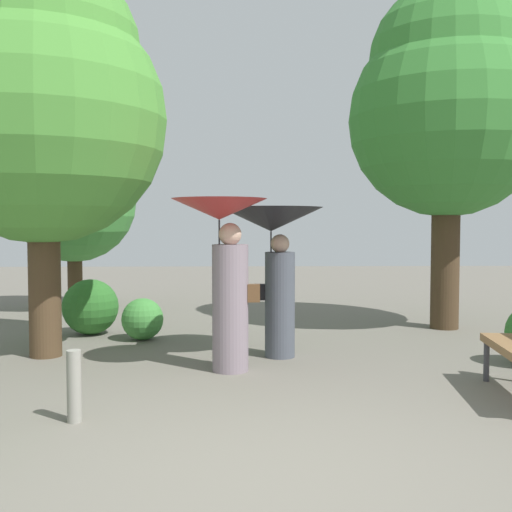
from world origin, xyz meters
The scene contains 9 objects.
ground_plane centered at (0.00, 0.00, 0.00)m, with size 40.00×40.00×0.00m, color #6B665B.
person_left centered at (-0.36, 2.89, 1.31)m, with size 1.07×1.07×1.94m.
person_right centered at (0.22, 3.60, 1.43)m, with size 1.29×1.29×1.86m.
tree_near_left centered at (-2.63, 3.70, 3.19)m, with size 3.07×3.07×4.96m.
tree_near_right centered at (3.06, 5.59, 3.58)m, with size 3.08×3.08×5.42m.
tree_mid_left centered at (-3.39, 7.89, 2.30)m, with size 2.38×2.38×3.63m.
bush_behind_bench centered at (-2.44, 5.20, 0.42)m, with size 0.83×0.83×0.83m, color #2D6B28.
bush_far_side centered at (-1.59, 4.75, 0.30)m, with size 0.60×0.60×0.60m, color #428C3D.
path_marker_post centered at (-1.58, 1.14, 0.30)m, with size 0.12×0.12×0.61m, color gray.
Camera 1 is at (-0.20, -3.86, 1.65)m, focal length 42.36 mm.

